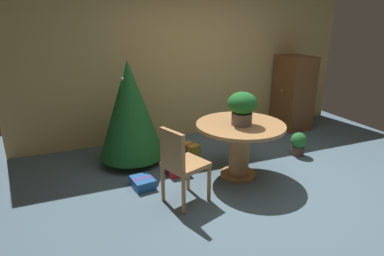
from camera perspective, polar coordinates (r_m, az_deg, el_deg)
ground_plane at (r=4.18m, az=11.61°, el=-10.22°), size 6.60×6.60×0.00m
back_wall_panel at (r=5.65m, az=-0.11°, el=11.70°), size 6.00×0.10×2.60m
round_dining_table at (r=4.22m, az=8.40°, el=-2.11°), size 1.13×1.13×0.73m
flower_vase at (r=4.05m, az=8.84°, el=3.80°), size 0.36×0.36×0.42m
wooden_chair_left at (r=3.56m, az=-1.98°, el=-6.06°), size 0.54×0.52×0.90m
holiday_tree at (r=4.58m, az=-10.85°, el=3.20°), size 0.92×0.92×1.48m
gift_box_gold at (r=5.02m, az=-0.30°, el=-3.69°), size 0.27×0.32×0.16m
gift_box_blue at (r=4.12m, az=-8.66°, el=-9.48°), size 0.29×0.33×0.12m
gift_box_red at (r=4.40m, az=-2.57°, el=-7.02°), size 0.28×0.25×0.18m
wooden_cabinet at (r=6.36m, az=17.36°, el=5.95°), size 0.54×0.64×1.35m
potted_plant at (r=5.18m, az=18.22°, el=-2.54°), size 0.24×0.24×0.36m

